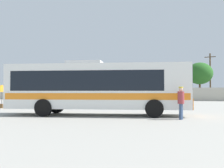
{
  "coord_description": "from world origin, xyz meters",
  "views": [
    {
      "loc": [
        5.61,
        -15.65,
        1.5
      ],
      "look_at": [
        1.19,
        1.31,
        1.99
      ],
      "focal_mm": 41.73,
      "sensor_mm": 36.0,
      "label": 1
    }
  ],
  "objects_px": {
    "roadside_tree_midleft": "(131,79)",
    "attendant_by_bus_door": "(181,101)",
    "utility_pole_near": "(210,76)",
    "roadside_tree_right": "(200,73)",
    "parked_car_second_white": "(106,96)",
    "parked_car_third_grey": "(152,96)",
    "vendor_umbrella_secondary_orange": "(2,89)",
    "roadside_tree_midright": "(188,76)",
    "roadside_tree_left": "(74,77)",
    "coach_bus_white_orange": "(96,86)",
    "parked_car_leftmost_white": "(70,96)"
  },
  "relations": [
    {
      "from": "roadside_tree_left",
      "to": "roadside_tree_midright",
      "type": "bearing_deg",
      "value": 7.33
    },
    {
      "from": "vendor_umbrella_secondary_orange",
      "to": "coach_bus_white_orange",
      "type": "bearing_deg",
      "value": -23.56
    },
    {
      "from": "utility_pole_near",
      "to": "roadside_tree_left",
      "type": "distance_m",
      "value": 24.67
    },
    {
      "from": "attendant_by_bus_door",
      "to": "parked_car_third_grey",
      "type": "bearing_deg",
      "value": 99.45
    },
    {
      "from": "roadside_tree_right",
      "to": "vendor_umbrella_secondary_orange",
      "type": "bearing_deg",
      "value": -126.06
    },
    {
      "from": "coach_bus_white_orange",
      "to": "roadside_tree_right",
      "type": "bearing_deg",
      "value": 74.51
    },
    {
      "from": "parked_car_leftmost_white",
      "to": "parked_car_second_white",
      "type": "relative_size",
      "value": 1.0
    },
    {
      "from": "parked_car_leftmost_white",
      "to": "roadside_tree_midright",
      "type": "xyz_separation_m",
      "value": [
        18.47,
        10.9,
        3.46
      ]
    },
    {
      "from": "vendor_umbrella_secondary_orange",
      "to": "parked_car_second_white",
      "type": "xyz_separation_m",
      "value": [
        4.36,
        18.69,
        -0.93
      ]
    },
    {
      "from": "vendor_umbrella_secondary_orange",
      "to": "roadside_tree_midleft",
      "type": "relative_size",
      "value": 0.41
    },
    {
      "from": "parked_car_second_white",
      "to": "roadside_tree_left",
      "type": "height_order",
      "value": "roadside_tree_left"
    },
    {
      "from": "parked_car_second_white",
      "to": "utility_pole_near",
      "type": "distance_m",
      "value": 18.21
    },
    {
      "from": "attendant_by_bus_door",
      "to": "parked_car_third_grey",
      "type": "distance_m",
      "value": 24.35
    },
    {
      "from": "vendor_umbrella_secondary_orange",
      "to": "roadside_tree_right",
      "type": "distance_m",
      "value": 31.94
    },
    {
      "from": "vendor_umbrella_secondary_orange",
      "to": "utility_pole_near",
      "type": "xyz_separation_m",
      "value": [
        20.48,
        26.47,
        2.4
      ]
    },
    {
      "from": "coach_bus_white_orange",
      "to": "roadside_tree_midleft",
      "type": "distance_m",
      "value": 33.82
    },
    {
      "from": "coach_bus_white_orange",
      "to": "roadside_tree_left",
      "type": "height_order",
      "value": "roadside_tree_left"
    },
    {
      "from": "coach_bus_white_orange",
      "to": "roadside_tree_midleft",
      "type": "bearing_deg",
      "value": 96.66
    },
    {
      "from": "parked_car_second_white",
      "to": "parked_car_third_grey",
      "type": "distance_m",
      "value": 7.18
    },
    {
      "from": "attendant_by_bus_door",
      "to": "roadside_tree_left",
      "type": "xyz_separation_m",
      "value": [
        -19.71,
        32.2,
        3.27
      ]
    },
    {
      "from": "vendor_umbrella_secondary_orange",
      "to": "roadside_tree_midleft",
      "type": "bearing_deg",
      "value": 77.5
    },
    {
      "from": "parked_car_third_grey",
      "to": "utility_pole_near",
      "type": "relative_size",
      "value": 0.57
    },
    {
      "from": "roadside_tree_midleft",
      "to": "attendant_by_bus_door",
      "type": "bearing_deg",
      "value": -75.36
    },
    {
      "from": "parked_car_third_grey",
      "to": "utility_pole_near",
      "type": "height_order",
      "value": "utility_pole_near"
    },
    {
      "from": "coach_bus_white_orange",
      "to": "utility_pole_near",
      "type": "height_order",
      "value": "utility_pole_near"
    },
    {
      "from": "utility_pole_near",
      "to": "roadside_tree_midleft",
      "type": "relative_size",
      "value": 1.41
    },
    {
      "from": "coach_bus_white_orange",
      "to": "parked_car_leftmost_white",
      "type": "height_order",
      "value": "coach_bus_white_orange"
    },
    {
      "from": "utility_pole_near",
      "to": "roadside_tree_right",
      "type": "distance_m",
      "value": 1.94
    },
    {
      "from": "utility_pole_near",
      "to": "roadside_tree_left",
      "type": "bearing_deg",
      "value": -179.84
    },
    {
      "from": "roadside_tree_midright",
      "to": "parked_car_second_white",
      "type": "bearing_deg",
      "value": -140.49
    },
    {
      "from": "attendant_by_bus_door",
      "to": "roadside_tree_left",
      "type": "distance_m",
      "value": 37.89
    },
    {
      "from": "coach_bus_white_orange",
      "to": "parked_car_second_white",
      "type": "relative_size",
      "value": 2.59
    },
    {
      "from": "roadside_tree_right",
      "to": "parked_car_third_grey",
      "type": "bearing_deg",
      "value": -133.83
    },
    {
      "from": "attendant_by_bus_door",
      "to": "roadside_tree_midleft",
      "type": "distance_m",
      "value": 36.1
    },
    {
      "from": "roadside_tree_left",
      "to": "roadside_tree_midleft",
      "type": "xyz_separation_m",
      "value": [
        10.62,
        2.61,
        -0.33
      ]
    },
    {
      "from": "utility_pole_near",
      "to": "vendor_umbrella_secondary_orange",
      "type": "bearing_deg",
      "value": -127.73
    },
    {
      "from": "parked_car_second_white",
      "to": "roadside_tree_midleft",
      "type": "xyz_separation_m",
      "value": [
        2.07,
        10.32,
        3.13
      ]
    },
    {
      "from": "parked_car_third_grey",
      "to": "roadside_tree_midright",
      "type": "relative_size",
      "value": 0.8
    },
    {
      "from": "attendant_by_bus_door",
      "to": "roadside_tree_right",
      "type": "bearing_deg",
      "value": 84.19
    },
    {
      "from": "roadside_tree_right",
      "to": "parked_car_leftmost_white",
      "type": "bearing_deg",
      "value": -159.62
    },
    {
      "from": "roadside_tree_midleft",
      "to": "roadside_tree_right",
      "type": "relative_size",
      "value": 0.89
    },
    {
      "from": "parked_car_second_white",
      "to": "roadside_tree_midright",
      "type": "distance_m",
      "value": 16.77
    },
    {
      "from": "parked_car_second_white",
      "to": "parked_car_third_grey",
      "type": "relative_size",
      "value": 0.98
    },
    {
      "from": "roadside_tree_midleft",
      "to": "roadside_tree_right",
      "type": "xyz_separation_m",
      "value": [
        12.3,
        -3.29,
        0.54
      ]
    },
    {
      "from": "utility_pole_near",
      "to": "roadside_tree_right",
      "type": "relative_size",
      "value": 1.25
    },
    {
      "from": "parked_car_second_white",
      "to": "roadside_tree_right",
      "type": "bearing_deg",
      "value": 26.09
    },
    {
      "from": "parked_car_leftmost_white",
      "to": "utility_pole_near",
      "type": "relative_size",
      "value": 0.56
    },
    {
      "from": "attendant_by_bus_door",
      "to": "roadside_tree_midright",
      "type": "height_order",
      "value": "roadside_tree_midright"
    },
    {
      "from": "vendor_umbrella_secondary_orange",
      "to": "parked_car_leftmost_white",
      "type": "relative_size",
      "value": 0.52
    },
    {
      "from": "parked_car_second_white",
      "to": "roadside_tree_midright",
      "type": "bearing_deg",
      "value": 39.51
    }
  ]
}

